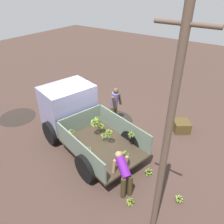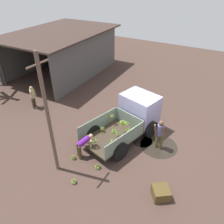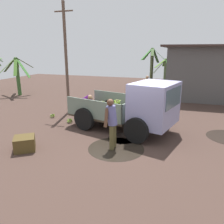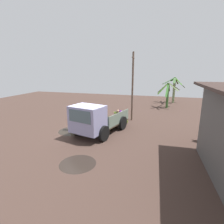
{
  "view_description": "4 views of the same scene",
  "coord_description": "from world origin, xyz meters",
  "px_view_note": "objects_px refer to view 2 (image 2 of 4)",
  "views": [
    {
      "loc": [
        -5.11,
        5.49,
        5.47
      ],
      "look_at": [
        -1.36,
        0.24,
        1.54
      ],
      "focal_mm": 35.0,
      "sensor_mm": 36.0,
      "label": 1
    },
    {
      "loc": [
        -8.76,
        -3.36,
        7.52
      ],
      "look_at": [
        -0.07,
        1.72,
        0.97
      ],
      "focal_mm": 35.0,
      "sensor_mm": 36.0,
      "label": 2
    },
    {
      "loc": [
        1.74,
        -7.55,
        3.16
      ],
      "look_at": [
        -0.82,
        -0.18,
        0.95
      ],
      "focal_mm": 35.0,
      "sensor_mm": 36.0,
      "label": 3
    },
    {
      "loc": [
        9.71,
        4.51,
        4.09
      ],
      "look_at": [
        -0.51,
        1.56,
        1.47
      ],
      "focal_mm": 28.0,
      "sensor_mm": 36.0,
      "label": 4
    }
  ],
  "objects_px": {
    "utility_pole": "(48,118)",
    "wooden_crate_0": "(161,193)",
    "person_worker_loading": "(84,144)",
    "person_bystander_near_shed": "(33,96)",
    "person_foreground_visitor": "(160,133)",
    "banana_bunch_on_ground_2": "(97,166)",
    "banana_bunch_on_ground_1": "(74,157)",
    "banana_bunch_on_ground_0": "(74,181)",
    "cargo_truck": "(134,114)"
  },
  "relations": [
    {
      "from": "person_worker_loading",
      "to": "wooden_crate_0",
      "type": "relative_size",
      "value": 1.84
    },
    {
      "from": "banana_bunch_on_ground_0",
      "to": "person_worker_loading",
      "type": "bearing_deg",
      "value": 20.57
    },
    {
      "from": "banana_bunch_on_ground_2",
      "to": "wooden_crate_0",
      "type": "xyz_separation_m",
      "value": [
        0.02,
        -2.95,
        0.12
      ]
    },
    {
      "from": "utility_pole",
      "to": "person_bystander_near_shed",
      "type": "xyz_separation_m",
      "value": [
        3.22,
        4.88,
        -1.94
      ]
    },
    {
      "from": "person_foreground_visitor",
      "to": "wooden_crate_0",
      "type": "distance_m",
      "value": 2.94
    },
    {
      "from": "person_foreground_visitor",
      "to": "person_bystander_near_shed",
      "type": "xyz_separation_m",
      "value": [
        -0.36,
        8.29,
        -0.09
      ]
    },
    {
      "from": "person_worker_loading",
      "to": "person_bystander_near_shed",
      "type": "xyz_separation_m",
      "value": [
        1.95,
        5.42,
        0.13
      ]
    },
    {
      "from": "cargo_truck",
      "to": "person_bystander_near_shed",
      "type": "xyz_separation_m",
      "value": [
        -1.06,
        6.58,
        -0.23
      ]
    },
    {
      "from": "utility_pole",
      "to": "person_foreground_visitor",
      "type": "distance_m",
      "value": 5.28
    },
    {
      "from": "utility_pole",
      "to": "person_bystander_near_shed",
      "type": "distance_m",
      "value": 6.16
    },
    {
      "from": "person_worker_loading",
      "to": "person_bystander_near_shed",
      "type": "bearing_deg",
      "value": 103.15
    },
    {
      "from": "person_worker_loading",
      "to": "banana_bunch_on_ground_0",
      "type": "distance_m",
      "value": 1.75
    },
    {
      "from": "banana_bunch_on_ground_2",
      "to": "wooden_crate_0",
      "type": "bearing_deg",
      "value": -89.54
    },
    {
      "from": "person_foreground_visitor",
      "to": "banana_bunch_on_ground_2",
      "type": "xyz_separation_m",
      "value": [
        -2.67,
        1.88,
        -0.83
      ]
    },
    {
      "from": "cargo_truck",
      "to": "banana_bunch_on_ground_0",
      "type": "relative_size",
      "value": 18.36
    },
    {
      "from": "person_foreground_visitor",
      "to": "banana_bunch_on_ground_0",
      "type": "distance_m",
      "value": 4.56
    },
    {
      "from": "utility_pole",
      "to": "person_bystander_near_shed",
      "type": "relative_size",
      "value": 3.53
    },
    {
      "from": "banana_bunch_on_ground_1",
      "to": "person_bystander_near_shed",
      "type": "bearing_deg",
      "value": 64.95
    },
    {
      "from": "cargo_truck",
      "to": "banana_bunch_on_ground_2",
      "type": "height_order",
      "value": "cargo_truck"
    },
    {
      "from": "banana_bunch_on_ground_1",
      "to": "wooden_crate_0",
      "type": "relative_size",
      "value": 0.38
    },
    {
      "from": "person_worker_loading",
      "to": "banana_bunch_on_ground_0",
      "type": "bearing_deg",
      "value": -126.52
    },
    {
      "from": "person_foreground_visitor",
      "to": "banana_bunch_on_ground_1",
      "type": "height_order",
      "value": "person_foreground_visitor"
    },
    {
      "from": "person_worker_loading",
      "to": "banana_bunch_on_ground_0",
      "type": "relative_size",
      "value": 4.72
    },
    {
      "from": "banana_bunch_on_ground_1",
      "to": "wooden_crate_0",
      "type": "bearing_deg",
      "value": -88.52
    },
    {
      "from": "utility_pole",
      "to": "banana_bunch_on_ground_1",
      "type": "distance_m",
      "value": 2.81
    },
    {
      "from": "cargo_truck",
      "to": "wooden_crate_0",
      "type": "xyz_separation_m",
      "value": [
        -3.34,
        -2.78,
        -0.84
      ]
    },
    {
      "from": "utility_pole",
      "to": "wooden_crate_0",
      "type": "bearing_deg",
      "value": -78.19
    },
    {
      "from": "person_worker_loading",
      "to": "person_bystander_near_shed",
      "type": "height_order",
      "value": "person_bystander_near_shed"
    },
    {
      "from": "utility_pole",
      "to": "person_foreground_visitor",
      "type": "relative_size",
      "value": 3.21
    },
    {
      "from": "utility_pole",
      "to": "person_foreground_visitor",
      "type": "bearing_deg",
      "value": -43.62
    },
    {
      "from": "person_foreground_visitor",
      "to": "banana_bunch_on_ground_1",
      "type": "relative_size",
      "value": 6.94
    },
    {
      "from": "banana_bunch_on_ground_0",
      "to": "wooden_crate_0",
      "type": "bearing_deg",
      "value": -70.25
    },
    {
      "from": "person_bystander_near_shed",
      "to": "wooden_crate_0",
      "type": "height_order",
      "value": "person_bystander_near_shed"
    },
    {
      "from": "cargo_truck",
      "to": "wooden_crate_0",
      "type": "distance_m",
      "value": 4.43
    },
    {
      "from": "utility_pole",
      "to": "person_bystander_near_shed",
      "type": "bearing_deg",
      "value": 56.57
    },
    {
      "from": "person_worker_loading",
      "to": "banana_bunch_on_ground_0",
      "type": "height_order",
      "value": "person_worker_loading"
    },
    {
      "from": "banana_bunch_on_ground_2",
      "to": "wooden_crate_0",
      "type": "height_order",
      "value": "wooden_crate_0"
    },
    {
      "from": "banana_bunch_on_ground_1",
      "to": "utility_pole",
      "type": "bearing_deg",
      "value": 164.08
    },
    {
      "from": "cargo_truck",
      "to": "person_bystander_near_shed",
      "type": "bearing_deg",
      "value": 113.55
    },
    {
      "from": "cargo_truck",
      "to": "banana_bunch_on_ground_2",
      "type": "bearing_deg",
      "value": -168.48
    },
    {
      "from": "wooden_crate_0",
      "to": "banana_bunch_on_ground_2",
      "type": "bearing_deg",
      "value": 90.46
    },
    {
      "from": "utility_pole",
      "to": "banana_bunch_on_ground_1",
      "type": "height_order",
      "value": "utility_pole"
    },
    {
      "from": "cargo_truck",
      "to": "person_worker_loading",
      "type": "bearing_deg",
      "value": 173.36
    },
    {
      "from": "person_foreground_visitor",
      "to": "utility_pole",
      "type": "bearing_deg",
      "value": -44.31
    },
    {
      "from": "person_worker_loading",
      "to": "person_foreground_visitor",
      "type": "bearing_deg",
      "value": -18.17
    },
    {
      "from": "banana_bunch_on_ground_1",
      "to": "cargo_truck",
      "type": "bearing_deg",
      "value": -23.07
    },
    {
      "from": "cargo_truck",
      "to": "utility_pole",
      "type": "xyz_separation_m",
      "value": [
        -4.28,
        1.71,
        1.71
      ]
    },
    {
      "from": "wooden_crate_0",
      "to": "person_bystander_near_shed",
      "type": "bearing_deg",
      "value": 76.32
    },
    {
      "from": "cargo_truck",
      "to": "banana_bunch_on_ground_1",
      "type": "bearing_deg",
      "value": 171.32
    },
    {
      "from": "cargo_truck",
      "to": "utility_pole",
      "type": "height_order",
      "value": "utility_pole"
    }
  ]
}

